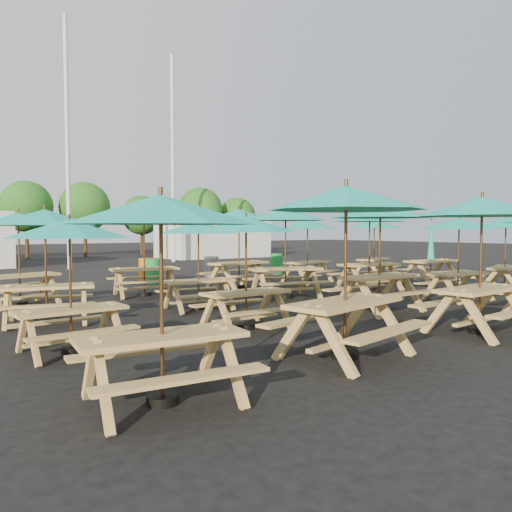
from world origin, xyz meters
TOP-DOWN VIEW (x-y plane):
  - ground at (0.00, 0.00)m, footprint 120.00×120.00m
  - picnic_unit_0 at (-6.45, -5.69)m, footprint 2.28×2.28m
  - picnic_unit_1 at (-6.61, -2.81)m, footprint 1.95×1.95m
  - picnic_unit_2 at (-6.32, -0.07)m, footprint 2.57×2.57m
  - picnic_unit_3 at (-6.28, 2.82)m, footprint 2.53×2.53m
  - picnic_unit_4 at (-3.44, -5.47)m, footprint 2.67×2.67m
  - picnic_unit_5 at (-3.37, -2.84)m, footprint 1.96×1.96m
  - picnic_unit_6 at (-2.97, -0.29)m, footprint 2.06×2.06m
  - picnic_unit_7 at (-3.02, 2.76)m, footprint 2.52×2.52m
  - picnic_unit_8 at (-0.16, -5.67)m, footprint 2.36×2.36m
  - picnic_unit_9 at (0.21, -3.03)m, footprint 2.33×2.33m
  - picnic_unit_10 at (-0.06, 0.03)m, footprint 2.82×2.82m
  - picnic_unit_11 at (0.12, 2.59)m, footprint 2.71×2.71m
  - picnic_unit_13 at (3.41, -3.00)m, footprint 2.13×2.13m
  - picnic_unit_14 at (3.16, -0.14)m, footprint 2.45×2.45m
  - picnic_unit_15 at (3.14, 2.71)m, footprint 2.31×2.31m
  - picnic_unit_17 at (6.30, -2.75)m, footprint 2.59×2.59m
  - picnic_unit_18 at (6.20, -0.22)m, footprint 2.04×1.80m
  - picnic_unit_19 at (6.37, 2.45)m, footprint 2.63×2.63m
  - waste_bin_0 at (-1.52, 6.07)m, footprint 0.54×0.54m
  - waste_bin_1 at (-1.45, 5.65)m, footprint 0.54×0.54m
  - waste_bin_2 at (0.95, 5.70)m, footprint 0.54×0.54m
  - waste_bin_3 at (1.10, 5.94)m, footprint 0.54×0.54m
  - waste_bin_4 at (4.40, 6.11)m, footprint 0.54×0.54m
  - mast_0 at (-2.00, 14.00)m, footprint 0.20×0.20m
  - mast_1 at (4.50, 16.00)m, footprint 0.20×0.20m
  - event_tent_1 at (9.00, 19.00)m, footprint 7.00×4.00m
  - tree_3 at (-1.75, 24.72)m, footprint 3.36×3.36m
  - tree_4 at (1.90, 24.26)m, footprint 3.41×3.41m
  - tree_5 at (6.22, 24.67)m, footprint 2.94×2.94m
  - tree_6 at (10.23, 22.90)m, footprint 3.38×3.38m
  - tree_7 at (13.63, 22.92)m, footprint 2.95×2.95m

SIDE VIEW (x-z plane):
  - ground at x=0.00m, z-range 0.00..0.00m
  - waste_bin_0 at x=-1.52m, z-range 0.00..0.87m
  - waste_bin_1 at x=-1.45m, z-range 0.00..0.87m
  - waste_bin_2 at x=0.95m, z-range 0.00..0.87m
  - waste_bin_3 at x=1.10m, z-range 0.00..0.87m
  - waste_bin_4 at x=4.40m, z-range 0.00..0.87m
  - picnic_unit_18 at x=6.20m, z-range -0.22..2.28m
  - event_tent_1 at x=9.00m, z-range 0.00..2.60m
  - picnic_unit_1 at x=-6.61m, z-range 0.75..2.82m
  - picnic_unit_6 at x=-2.97m, z-range 0.77..2.88m
  - picnic_unit_5 at x=-3.37m, z-range 0.79..2.94m
  - picnic_unit_13 at x=3.41m, z-range 0.81..3.03m
  - picnic_unit_15 at x=3.14m, z-range 0.83..3.09m
  - picnic_unit_0 at x=-6.45m, z-range 0.83..3.11m
  - picnic_unit_17 at x=6.30m, z-range 0.83..3.11m
  - picnic_unit_19 at x=6.37m, z-range 0.84..3.14m
  - picnic_unit_2 at x=-6.32m, z-range 0.84..3.16m
  - picnic_unit_3 at x=-6.28m, z-range 0.85..3.18m
  - picnic_unit_7 at x=-3.02m, z-range 0.87..3.27m
  - picnic_unit_8 at x=-0.16m, z-range 0.91..3.41m
  - picnic_unit_10 at x=-0.06m, z-range 0.92..3.43m
  - picnic_unit_14 at x=3.16m, z-range 0.92..3.43m
  - picnic_unit_9 at x=0.21m, z-range 0.92..3.46m
  - picnic_unit_4 at x=-3.44m, z-range 0.93..3.47m
  - picnic_unit_11 at x=0.12m, z-range 0.94..3.50m
  - tree_5 at x=6.22m, z-range 0.75..5.20m
  - tree_7 at x=13.63m, z-range 0.75..5.23m
  - tree_3 at x=-1.75m, z-range 0.86..5.95m
  - tree_6 at x=10.23m, z-range 0.86..5.99m
  - tree_4 at x=1.90m, z-range 0.87..6.04m
  - mast_0 at x=-2.00m, z-range 0.00..12.00m
  - mast_1 at x=4.50m, z-range 0.00..12.00m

